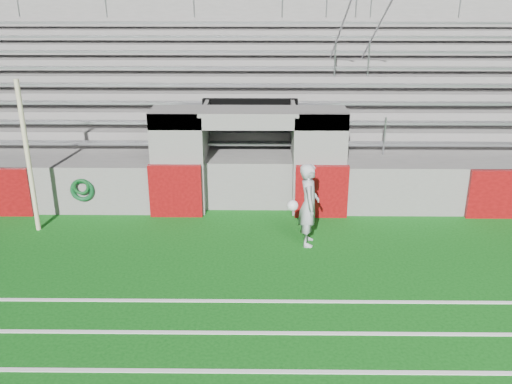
{
  "coord_description": "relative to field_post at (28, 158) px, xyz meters",
  "views": [
    {
      "loc": [
        0.33,
        -10.14,
        5.72
      ],
      "look_at": [
        0.2,
        1.8,
        1.1
      ],
      "focal_mm": 40.0,
      "sensor_mm": 36.0,
      "label": 1
    }
  ],
  "objects": [
    {
      "name": "ground",
      "position": [
        4.98,
        -2.12,
        -1.78
      ],
      "size": [
        90.0,
        90.0,
        0.0
      ],
      "primitive_type": "plane",
      "color": "#0C4C10",
      "rests_on": "ground"
    },
    {
      "name": "hose_coil",
      "position": [
        0.87,
        0.82,
        -1.07
      ],
      "size": [
        0.6,
        0.15,
        0.61
      ],
      "color": "#0D431F",
      "rests_on": "ground"
    },
    {
      "name": "goalkeeper_with_ball",
      "position": [
        6.34,
        -0.68,
        -0.84
      ],
      "size": [
        0.73,
        0.71,
        1.89
      ],
      "color": "#A0A4A9",
      "rests_on": "ground"
    },
    {
      "name": "stadium_structure",
      "position": [
        4.98,
        5.85,
        -0.29
      ],
      "size": [
        26.0,
        8.48,
        5.42
      ],
      "color": "#63615E",
      "rests_on": "ground"
    },
    {
      "name": "field_post",
      "position": [
        0.0,
        0.0,
        0.0
      ],
      "size": [
        0.11,
        0.11,
        3.57
      ],
      "primitive_type": "cylinder",
      "color": "beige",
      "rests_on": "ground"
    }
  ]
}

